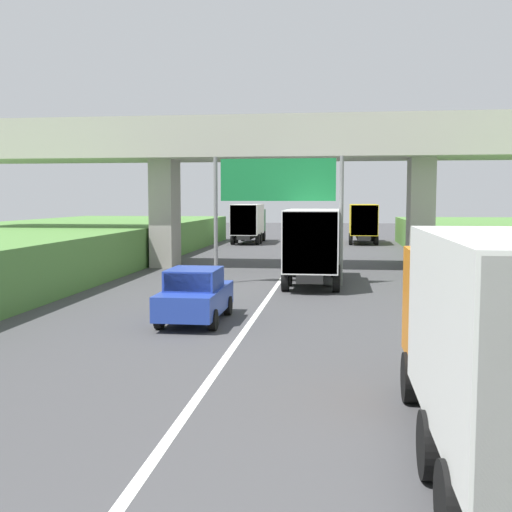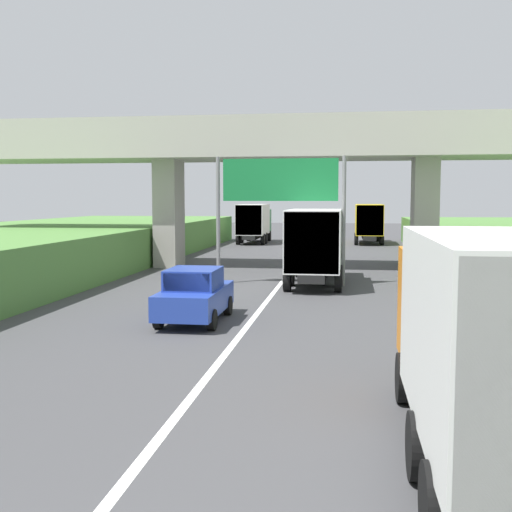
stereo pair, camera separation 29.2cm
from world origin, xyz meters
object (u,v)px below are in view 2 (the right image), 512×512
object	(u,v)px
truck_white	(316,242)
construction_barrel_1	(507,347)
construction_barrel_3	(448,296)
overhead_highway_sign	(280,189)
construction_barrel_4	(436,282)
truck_yellow	(369,221)
truck_orange	(494,337)
car_blue	(195,295)
truck_green	(254,221)
construction_barrel_2	(469,316)

from	to	relation	value
truck_white	construction_barrel_1	world-z (taller)	truck_white
construction_barrel_1	construction_barrel_3	xyz separation A→B (m)	(-0.14, 7.75, 0.00)
overhead_highway_sign	construction_barrel_4	distance (m)	7.89
truck_yellow	overhead_highway_sign	bearing A→B (deg)	-99.95
truck_orange	truck_white	distance (m)	19.66
truck_yellow	car_blue	bearing A→B (deg)	-100.22
construction_barrel_3	construction_barrel_4	xyz separation A→B (m)	(0.10, 3.88, 0.00)
truck_orange	construction_barrel_3	xyz separation A→B (m)	(1.48, 13.57, -1.47)
truck_green	construction_barrel_3	xyz separation A→B (m)	(11.70, -32.38, -1.47)
truck_yellow	construction_barrel_4	bearing A→B (deg)	-86.50
truck_white	car_blue	bearing A→B (deg)	-109.82
overhead_highway_sign	car_blue	xyz separation A→B (m)	(-1.76, -9.02, -3.48)
car_blue	construction_barrel_3	bearing A→B (deg)	22.99
truck_white	truck_yellow	world-z (taller)	same
construction_barrel_2	construction_barrel_3	world-z (taller)	same
overhead_highway_sign	car_blue	bearing A→B (deg)	-101.06
construction_barrel_1	construction_barrel_2	size ratio (longest dim) A/B	1.00
truck_white	truck_green	distance (m)	27.44
truck_yellow	construction_barrel_1	bearing A→B (deg)	-87.43
truck_green	construction_barrel_1	distance (m)	41.87
truck_yellow	car_blue	size ratio (longest dim) A/B	1.78
truck_green	construction_barrel_4	size ratio (longest dim) A/B	8.11
construction_barrel_2	construction_barrel_4	world-z (taller)	same
truck_white	construction_barrel_3	size ratio (longest dim) A/B	8.11
truck_white	truck_yellow	size ratio (longest dim) A/B	1.00
truck_yellow	construction_barrel_3	world-z (taller)	truck_yellow
construction_barrel_1	construction_barrel_4	size ratio (longest dim) A/B	1.00
construction_barrel_1	overhead_highway_sign	bearing A→B (deg)	116.93
overhead_highway_sign	truck_green	xyz separation A→B (m)	(-5.13, 26.90, -2.40)
truck_yellow	truck_green	bearing A→B (deg)	-174.70
truck_yellow	construction_barrel_2	bearing A→B (deg)	-87.38
truck_yellow	construction_barrel_1	xyz separation A→B (m)	(1.84, -41.06, -1.47)
car_blue	construction_barrel_4	bearing A→B (deg)	41.29
truck_orange	truck_white	xyz separation A→B (m)	(-3.51, 19.34, 0.00)
truck_yellow	construction_barrel_2	world-z (taller)	truck_yellow
truck_white	construction_barrel_1	size ratio (longest dim) A/B	8.11
truck_white	overhead_highway_sign	bearing A→B (deg)	-169.41
overhead_highway_sign	construction_barrel_3	distance (m)	9.40
truck_green	construction_barrel_1	xyz separation A→B (m)	(11.85, -40.13, -1.47)
truck_orange	truck_green	world-z (taller)	same
truck_yellow	construction_barrel_3	bearing A→B (deg)	-87.08
truck_orange	construction_barrel_1	xyz separation A→B (m)	(1.62, 5.82, -1.47)
truck_green	truck_yellow	xyz separation A→B (m)	(10.01, 0.93, 0.00)
construction_barrel_1	truck_white	bearing A→B (deg)	110.75
truck_green	construction_barrel_3	distance (m)	34.46
truck_green	truck_yellow	size ratio (longest dim) A/B	1.00
construction_barrel_2	truck_orange	bearing A→B (deg)	-98.71
overhead_highway_sign	construction_barrel_1	xyz separation A→B (m)	(6.72, -13.23, -3.88)
construction_barrel_4	construction_barrel_2	bearing A→B (deg)	-90.70
truck_white	truck_green	bearing A→B (deg)	104.18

